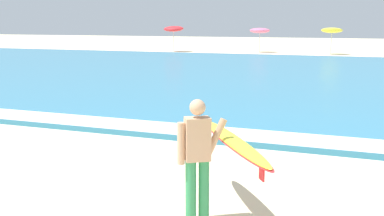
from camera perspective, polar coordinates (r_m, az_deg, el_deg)
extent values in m
plane|color=beige|center=(7.08, -19.27, -12.69)|extent=(160.00, 160.00, 0.00)
cube|color=teal|center=(24.05, 9.93, 4.20)|extent=(120.00, 28.00, 0.14)
cube|color=white|center=(11.28, -2.50, -2.58)|extent=(120.00, 1.17, 0.01)
cylinder|color=#338E56|center=(6.38, -0.15, -10.43)|extent=(0.15, 0.15, 0.88)
cylinder|color=#338E56|center=(6.41, 1.51, -10.30)|extent=(0.15, 0.15, 0.88)
cube|color=tan|center=(6.17, 0.70, -3.93)|extent=(0.40, 0.37, 0.60)
sphere|color=tan|center=(6.07, 0.70, 0.09)|extent=(0.22, 0.22, 0.22)
cylinder|color=tan|center=(6.13, -1.41, -4.50)|extent=(0.10, 0.10, 0.58)
cylinder|color=tan|center=(6.24, 3.07, -3.57)|extent=(0.32, 0.25, 0.51)
ellipsoid|color=yellow|center=(6.31, 5.19, -4.11)|extent=(1.73, 2.51, 0.15)
ellipsoid|color=red|center=(6.31, 5.18, -4.27)|extent=(1.82, 2.61, 0.11)
cube|color=red|center=(5.33, 8.80, -8.29)|extent=(0.09, 0.13, 0.14)
cylinder|color=beige|center=(43.73, -2.33, 8.51)|extent=(0.05, 0.05, 2.09)
ellipsoid|color=red|center=(43.70, -2.34, 9.98)|extent=(1.88, 1.92, 0.67)
cylinder|color=beige|center=(43.11, 8.52, 8.27)|extent=(0.05, 0.05, 1.94)
ellipsoid|color=pink|center=(43.08, 8.56, 9.66)|extent=(1.87, 1.87, 0.49)
cylinder|color=beige|center=(41.54, 17.18, 7.88)|extent=(0.05, 0.05, 2.01)
ellipsoid|color=yellow|center=(41.51, 17.26, 9.36)|extent=(1.81, 1.84, 0.60)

